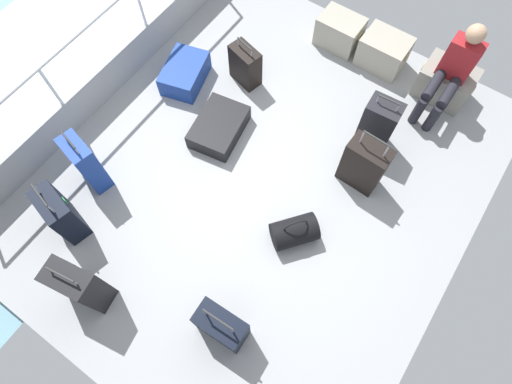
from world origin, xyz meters
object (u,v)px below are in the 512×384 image
at_px(suitcase_3, 219,127).
at_px(duffel_bag, 294,231).
at_px(cargo_crate_0, 340,32).
at_px(cargo_crate_2, 445,82).
at_px(suitcase_4, 364,165).
at_px(passenger_seated, 453,71).
at_px(suitcase_6, 185,73).
at_px(suitcase_8, 378,125).
at_px(suitcase_0, 245,65).
at_px(suitcase_7, 61,214).
at_px(suitcase_5, 86,163).
at_px(suitcase_1, 80,286).
at_px(suitcase_2, 222,326).
at_px(cargo_crate_1, 384,52).

distance_m(suitcase_3, duffel_bag, 1.52).
relative_size(cargo_crate_0, cargo_crate_2, 0.89).
distance_m(cargo_crate_2, suitcase_4, 1.63).
xyz_separation_m(passenger_seated, suitcase_6, (-2.67, -1.43, -0.45)).
height_order(cargo_crate_2, suitcase_8, suitcase_8).
height_order(passenger_seated, duffel_bag, passenger_seated).
relative_size(suitcase_0, suitcase_7, 0.79).
bearing_deg(passenger_seated, suitcase_6, -151.89).
relative_size(cargo_crate_2, suitcase_0, 1.04).
bearing_deg(suitcase_7, suitcase_8, 52.05).
relative_size(passenger_seated, suitcase_8, 1.40).
xyz_separation_m(suitcase_5, suitcase_8, (2.27, 2.15, -0.02)).
bearing_deg(suitcase_4, duffel_bag, -103.03).
xyz_separation_m(suitcase_0, suitcase_5, (-0.56, -2.06, 0.10)).
height_order(suitcase_1, suitcase_5, suitcase_5).
distance_m(cargo_crate_0, suitcase_2, 3.83).
bearing_deg(passenger_seated, suitcase_2, -98.45).
relative_size(suitcase_2, suitcase_3, 0.93).
bearing_deg(suitcase_1, cargo_crate_1, 76.94).
height_order(suitcase_0, suitcase_7, suitcase_7).
distance_m(cargo_crate_2, suitcase_1, 4.56).
bearing_deg(cargo_crate_0, suitcase_6, -127.75).
bearing_deg(suitcase_7, suitcase_5, 106.42).
bearing_deg(suitcase_2, suitcase_0, 121.09).
xyz_separation_m(cargo_crate_0, suitcase_0, (-0.64, -1.16, 0.05)).
xyz_separation_m(suitcase_7, suitcase_8, (2.11, 2.70, 0.04)).
height_order(suitcase_2, duffel_bag, suitcase_2).
bearing_deg(suitcase_2, suitcase_1, -160.25).
height_order(suitcase_6, duffel_bag, duffel_bag).
xyz_separation_m(cargo_crate_1, duffel_bag, (0.34, -2.57, -0.05)).
bearing_deg(cargo_crate_1, suitcase_5, -119.24).
relative_size(suitcase_2, suitcase_4, 0.83).
height_order(cargo_crate_1, suitcase_2, suitcase_2).
bearing_deg(cargo_crate_1, cargo_crate_2, -0.38).
bearing_deg(suitcase_5, duffel_bag, 17.19).
bearing_deg(suitcase_3, suitcase_5, -121.03).
distance_m(suitcase_3, suitcase_4, 1.68).
relative_size(suitcase_4, suitcase_8, 1.09).
distance_m(suitcase_4, suitcase_8, 0.53).
distance_m(cargo_crate_0, passenger_seated, 1.49).
xyz_separation_m(cargo_crate_0, suitcase_8, (1.06, -1.07, 0.14)).
distance_m(suitcase_4, duffel_bag, 1.01).
distance_m(cargo_crate_1, suitcase_6, 2.45).
height_order(cargo_crate_0, suitcase_0, suitcase_0).
distance_m(cargo_crate_0, cargo_crate_2, 1.43).
bearing_deg(suitcase_4, cargo_crate_2, 80.85).
height_order(suitcase_0, duffel_bag, suitcase_0).
bearing_deg(suitcase_2, suitcase_7, -178.56).
height_order(passenger_seated, suitcase_1, passenger_seated).
relative_size(suitcase_0, suitcase_2, 0.86).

